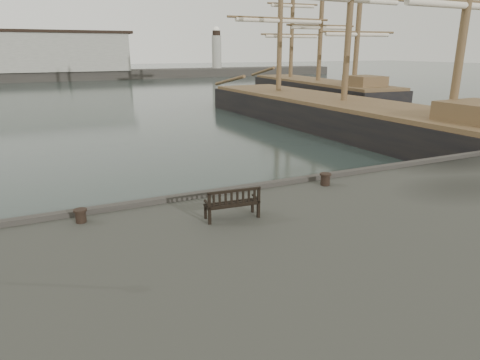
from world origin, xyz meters
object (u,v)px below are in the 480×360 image
Objects in this scene: bollard_right at (325,179)px; bench at (232,209)px; tall_ship_far at (317,95)px; bollard_left at (81,216)px; tall_ship_main at (342,121)px.

bench is at bearing -161.40° from bollard_right.
bollard_right is 42.63m from tall_ship_far.
tall_ship_far reaches higher than bollard_left.
tall_ship_far reaches higher than bollard_right.
tall_ship_far is (24.32, 35.00, -0.99)m from bollard_right.
tall_ship_far is at bearing 55.21° from bollard_right.
tall_ship_main is at bearing 35.47° from bollard_left.
tall_ship_far is at bearing 56.76° from bench.
tall_ship_main is (13.80, 16.37, -1.08)m from bollard_right.
tall_ship_far is (29.01, 36.59, -1.06)m from bench.
tall_ship_far is (10.52, 18.64, 0.10)m from tall_ship_main.
bollard_right is 0.02× the size of tall_ship_far.
bench reaches higher than bollard_right.
tall_ship_main reaches higher than bench.
bench is 46.71m from tall_ship_far.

